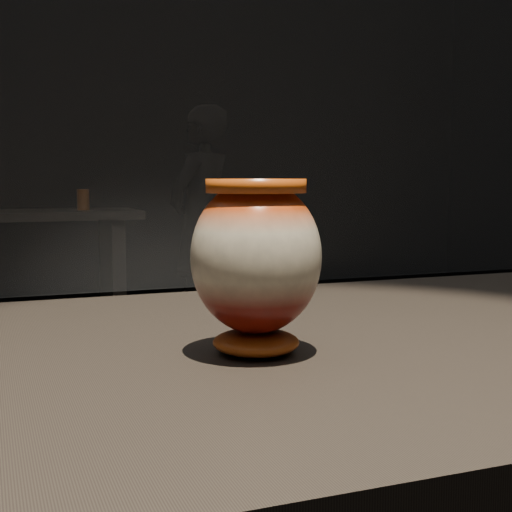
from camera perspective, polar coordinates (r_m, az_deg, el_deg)
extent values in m
cube|color=black|center=(5.80, -19.18, 10.93)|extent=(8.00, 3.20, 0.04)
cube|color=black|center=(0.83, -5.48, -9.06)|extent=(2.00, 0.80, 0.05)
ellipsoid|color=#630F08|center=(0.80, 0.00, -6.90)|extent=(0.10, 0.10, 0.03)
ellipsoid|color=beige|center=(0.78, 0.00, -0.08)|extent=(0.15, 0.15, 0.17)
cylinder|color=#C74212|center=(0.78, 0.00, 5.64)|extent=(0.12, 0.12, 0.02)
cube|color=black|center=(4.56, -11.39, -2.30)|extent=(0.08, 0.50, 0.85)
cylinder|color=#923B15|center=(4.44, -13.66, 4.40)|extent=(0.07, 0.07, 0.13)
imported|color=black|center=(4.82, -4.39, 2.63)|extent=(0.69, 0.66, 1.58)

